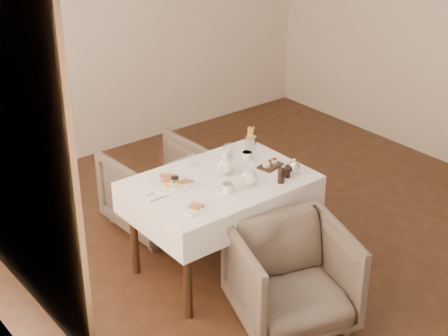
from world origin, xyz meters
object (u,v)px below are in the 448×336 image
Objects in this scene: table at (220,194)px; armchair_near at (292,277)px; teapot_centre at (225,165)px; breakfast_plate at (171,183)px; armchair_far at (158,188)px.

armchair_near is (-0.01, -0.78, -0.29)m from table.
armchair_near is 0.97m from teapot_centre.
table is 7.49× the size of teapot_centre.
breakfast_plate is (-0.31, 0.94, 0.42)m from armchair_near.
armchair_near is 1.08m from breakfast_plate.
teapot_centre is (0.40, -0.11, 0.06)m from breakfast_plate.
armchair_far is at bearing 41.93° from breakfast_plate.
armchair_near and armchair_far have the same top height.
armchair_near is 1.61m from armchair_far.
teapot_centre reaches higher than armchair_near.
teapot_centre is at bearing 94.75° from armchair_far.
armchair_far is at bearing 73.01° from teapot_centre.
table is 0.38m from breakfast_plate.
breakfast_plate is at bearing 153.54° from table.
breakfast_plate is at bearing 62.68° from armchair_far.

